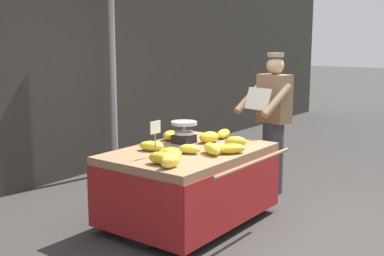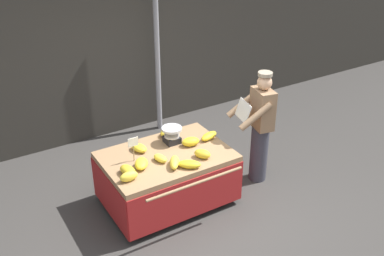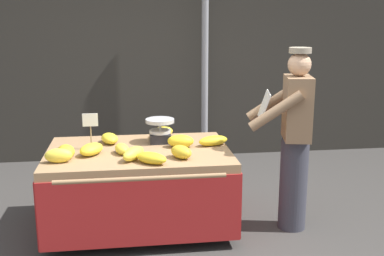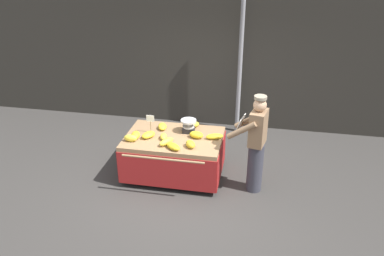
{
  "view_description": "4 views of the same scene",
  "coord_description": "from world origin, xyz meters",
  "px_view_note": "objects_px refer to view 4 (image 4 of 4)",
  "views": [
    {
      "loc": [
        -4.23,
        -2.54,
        1.87
      ],
      "look_at": [
        -0.08,
        0.56,
        0.95
      ],
      "focal_mm": 46.46,
      "sensor_mm": 36.0,
      "label": 1
    },
    {
      "loc": [
        -2.7,
        -4.14,
        3.88
      ],
      "look_at": [
        0.06,
        0.38,
        1.08
      ],
      "focal_mm": 42.08,
      "sensor_mm": 36.0,
      "label": 2
    },
    {
      "loc": [
        -0.4,
        -3.89,
        2.01
      ],
      "look_at": [
        0.19,
        0.49,
        0.95
      ],
      "focal_mm": 44.82,
      "sensor_mm": 36.0,
      "label": 3
    },
    {
      "loc": [
        1.16,
        -5.57,
        3.91
      ],
      "look_at": [
        0.01,
        0.39,
        0.99
      ],
      "focal_mm": 37.06,
      "sensor_mm": 36.0,
      "label": 4
    }
  ],
  "objects_px": {
    "banana_bunch_0": "(193,124)",
    "banana_bunch_8": "(196,135)",
    "vendor_person": "(256,144)",
    "street_pole": "(240,63)",
    "banana_bunch_4": "(173,146)",
    "banana_bunch_1": "(130,138)",
    "banana_bunch_6": "(166,142)",
    "banana_bunch_9": "(148,135)",
    "banana_bunch_10": "(190,144)",
    "banana_bunch_3": "(164,137)",
    "weighing_scale": "(189,126)",
    "price_sign": "(150,120)",
    "banana_bunch_7": "(162,126)",
    "banana_cart": "(174,147)",
    "banana_bunch_5": "(215,136)",
    "banana_bunch_2": "(136,135)"
  },
  "relations": [
    {
      "from": "banana_bunch_2",
      "to": "banana_bunch_9",
      "type": "distance_m",
      "value": 0.22
    },
    {
      "from": "banana_bunch_1",
      "to": "banana_bunch_2",
      "type": "xyz_separation_m",
      "value": [
        0.05,
        0.13,
        -0.0
      ]
    },
    {
      "from": "price_sign",
      "to": "banana_bunch_7",
      "type": "height_order",
      "value": "price_sign"
    },
    {
      "from": "banana_cart",
      "to": "weighing_scale",
      "type": "bearing_deg",
      "value": 47.21
    },
    {
      "from": "banana_cart",
      "to": "banana_bunch_5",
      "type": "xyz_separation_m",
      "value": [
        0.71,
        0.05,
        0.25
      ]
    },
    {
      "from": "weighing_scale",
      "to": "banana_bunch_5",
      "type": "xyz_separation_m",
      "value": [
        0.49,
        -0.18,
        -0.07
      ]
    },
    {
      "from": "weighing_scale",
      "to": "banana_bunch_2",
      "type": "relative_size",
      "value": 1.12
    },
    {
      "from": "vendor_person",
      "to": "street_pole",
      "type": "bearing_deg",
      "value": 101.98
    },
    {
      "from": "banana_bunch_4",
      "to": "vendor_person",
      "type": "relative_size",
      "value": 0.17
    },
    {
      "from": "banana_bunch_9",
      "to": "vendor_person",
      "type": "distance_m",
      "value": 1.85
    },
    {
      "from": "banana_bunch_1",
      "to": "banana_bunch_3",
      "type": "height_order",
      "value": "banana_bunch_1"
    },
    {
      "from": "banana_bunch_7",
      "to": "banana_bunch_8",
      "type": "xyz_separation_m",
      "value": [
        0.67,
        -0.24,
        0.01
      ]
    },
    {
      "from": "banana_cart",
      "to": "banana_bunch_9",
      "type": "xyz_separation_m",
      "value": [
        -0.42,
        -0.11,
        0.26
      ]
    },
    {
      "from": "street_pole",
      "to": "banana_bunch_10",
      "type": "xyz_separation_m",
      "value": [
        -0.59,
        -2.36,
        -0.72
      ]
    },
    {
      "from": "price_sign",
      "to": "banana_bunch_7",
      "type": "relative_size",
      "value": 1.32
    },
    {
      "from": "banana_bunch_1",
      "to": "weighing_scale",
      "type": "bearing_deg",
      "value": 31.15
    },
    {
      "from": "banana_cart",
      "to": "banana_bunch_3",
      "type": "height_order",
      "value": "banana_bunch_3"
    },
    {
      "from": "banana_bunch_1",
      "to": "banana_bunch_5",
      "type": "bearing_deg",
      "value": 14.46
    },
    {
      "from": "street_pole",
      "to": "banana_bunch_0",
      "type": "height_order",
      "value": "street_pole"
    },
    {
      "from": "banana_bunch_3",
      "to": "banana_bunch_6",
      "type": "relative_size",
      "value": 0.73
    },
    {
      "from": "price_sign",
      "to": "banana_bunch_6",
      "type": "xyz_separation_m",
      "value": [
        0.38,
        -0.38,
        -0.19
      ]
    },
    {
      "from": "banana_bunch_3",
      "to": "banana_bunch_4",
      "type": "relative_size",
      "value": 0.74
    },
    {
      "from": "banana_bunch_8",
      "to": "banana_bunch_10",
      "type": "relative_size",
      "value": 1.11
    },
    {
      "from": "banana_cart",
      "to": "banana_bunch_0",
      "type": "distance_m",
      "value": 0.58
    },
    {
      "from": "weighing_scale",
      "to": "banana_bunch_9",
      "type": "xyz_separation_m",
      "value": [
        -0.64,
        -0.35,
        -0.07
      ]
    },
    {
      "from": "weighing_scale",
      "to": "banana_bunch_9",
      "type": "distance_m",
      "value": 0.73
    },
    {
      "from": "banana_cart",
      "to": "vendor_person",
      "type": "distance_m",
      "value": 1.47
    },
    {
      "from": "banana_cart",
      "to": "banana_bunch_1",
      "type": "height_order",
      "value": "banana_bunch_1"
    },
    {
      "from": "banana_bunch_4",
      "to": "banana_bunch_8",
      "type": "xyz_separation_m",
      "value": [
        0.3,
        0.47,
        0.01
      ]
    },
    {
      "from": "street_pole",
      "to": "banana_bunch_6",
      "type": "bearing_deg",
      "value": -113.07
    },
    {
      "from": "weighing_scale",
      "to": "banana_bunch_3",
      "type": "height_order",
      "value": "weighing_scale"
    },
    {
      "from": "banana_bunch_4",
      "to": "street_pole",
      "type": "bearing_deg",
      "value": 70.97
    },
    {
      "from": "vendor_person",
      "to": "banana_bunch_10",
      "type": "bearing_deg",
      "value": -173.06
    },
    {
      "from": "banana_bunch_6",
      "to": "banana_bunch_4",
      "type": "bearing_deg",
      "value": -40.65
    },
    {
      "from": "price_sign",
      "to": "banana_bunch_4",
      "type": "bearing_deg",
      "value": -43.98
    },
    {
      "from": "street_pole",
      "to": "banana_bunch_4",
      "type": "xyz_separation_m",
      "value": [
        -0.85,
        -2.48,
        -0.73
      ]
    },
    {
      "from": "banana_cart",
      "to": "banana_bunch_7",
      "type": "relative_size",
      "value": 6.62
    },
    {
      "from": "banana_bunch_0",
      "to": "banana_bunch_8",
      "type": "bearing_deg",
      "value": -71.45
    },
    {
      "from": "banana_bunch_6",
      "to": "banana_bunch_0",
      "type": "bearing_deg",
      "value": 68.09
    },
    {
      "from": "weighing_scale",
      "to": "banana_bunch_5",
      "type": "relative_size",
      "value": 0.94
    },
    {
      "from": "banana_bunch_3",
      "to": "banana_bunch_2",
      "type": "bearing_deg",
      "value": -173.16
    },
    {
      "from": "street_pole",
      "to": "weighing_scale",
      "type": "distance_m",
      "value": 2.06
    },
    {
      "from": "street_pole",
      "to": "vendor_person",
      "type": "relative_size",
      "value": 1.82
    },
    {
      "from": "banana_bunch_4",
      "to": "banana_bunch_8",
      "type": "relative_size",
      "value": 1.17
    },
    {
      "from": "banana_bunch_4",
      "to": "banana_bunch_1",
      "type": "bearing_deg",
      "value": 170.53
    },
    {
      "from": "banana_bunch_3",
      "to": "banana_cart",
      "type": "bearing_deg",
      "value": 37.25
    },
    {
      "from": "banana_cart",
      "to": "banana_bunch_9",
      "type": "relative_size",
      "value": 6.4
    },
    {
      "from": "banana_bunch_9",
      "to": "banana_bunch_10",
      "type": "relative_size",
      "value": 1.2
    },
    {
      "from": "banana_bunch_2",
      "to": "vendor_person",
      "type": "xyz_separation_m",
      "value": [
        2.06,
        -0.02,
        0.04
      ]
    },
    {
      "from": "banana_bunch_4",
      "to": "banana_bunch_8",
      "type": "bearing_deg",
      "value": 57.33
    }
  ]
}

